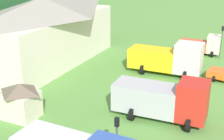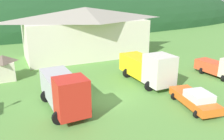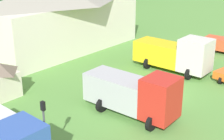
# 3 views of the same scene
# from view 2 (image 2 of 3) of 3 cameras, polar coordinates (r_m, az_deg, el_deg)

# --- Properties ---
(ground_plane) EXTENTS (200.00, 200.00, 0.00)m
(ground_plane) POSITION_cam_2_polar(r_m,az_deg,el_deg) (22.19, -0.48, -7.41)
(ground_plane) COLOR #5B9342
(forested_hill_backdrop) EXTENTS (177.62, 60.00, 34.68)m
(forested_hill_backdrop) POSITION_cam_2_polar(r_m,az_deg,el_deg) (81.50, -19.23, 10.23)
(forested_hill_backdrop) COLOR #1E4723
(forested_hill_backdrop) RESTS_ON ground
(depot_building) EXTENTS (20.13, 9.15, 7.78)m
(depot_building) POSITION_cam_2_polar(r_m,az_deg,el_deg) (37.62, -6.45, 9.41)
(depot_building) COLOR silver
(depot_building) RESTS_ON ground
(play_shed_cream) EXTENTS (2.47, 2.78, 2.96)m
(play_shed_cream) POSITION_cam_2_polar(r_m,az_deg,el_deg) (29.80, -25.11, 0.67)
(play_shed_cream) COLOR beige
(play_shed_cream) RESTS_ON ground
(crane_truck_red) EXTENTS (3.38, 7.45, 3.57)m
(crane_truck_red) POSITION_cam_2_polar(r_m,az_deg,el_deg) (20.18, -11.83, -4.86)
(crane_truck_red) COLOR red
(crane_truck_red) RESTS_ON ground
(flatbed_truck_yellow) EXTENTS (3.48, 7.86, 3.70)m
(flatbed_truck_yellow) POSITION_cam_2_polar(r_m,az_deg,el_deg) (26.10, 8.85, 0.68)
(flatbed_truck_yellow) COLOR silver
(flatbed_truck_yellow) RESTS_ON ground
(light_truck_cream) EXTENTS (2.70, 5.32, 2.62)m
(light_truck_cream) POSITION_cam_2_polar(r_m,az_deg,el_deg) (30.86, 24.95, 0.69)
(light_truck_cream) COLOR beige
(light_truck_cream) RESTS_ON ground
(service_pickup_orange) EXTENTS (3.01, 5.55, 1.66)m
(service_pickup_orange) POSITION_cam_2_polar(r_m,az_deg,el_deg) (21.72, 19.78, -6.73)
(service_pickup_orange) COLOR orange
(service_pickup_orange) RESTS_ON ground
(traffic_cone_near_pickup) EXTENTS (0.36, 0.36, 0.60)m
(traffic_cone_near_pickup) POSITION_cam_2_polar(r_m,az_deg,el_deg) (23.13, -13.22, -6.82)
(traffic_cone_near_pickup) COLOR orange
(traffic_cone_near_pickup) RESTS_ON ground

